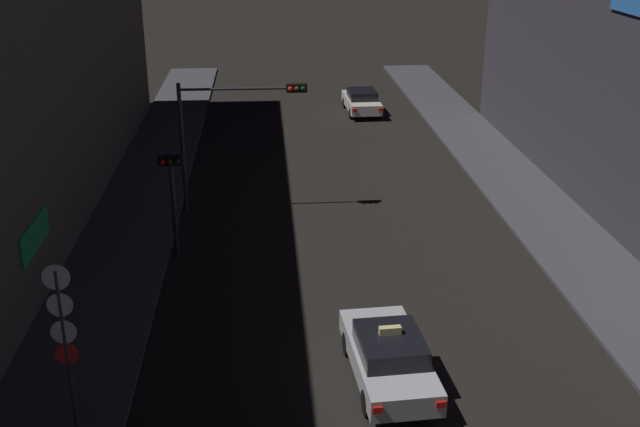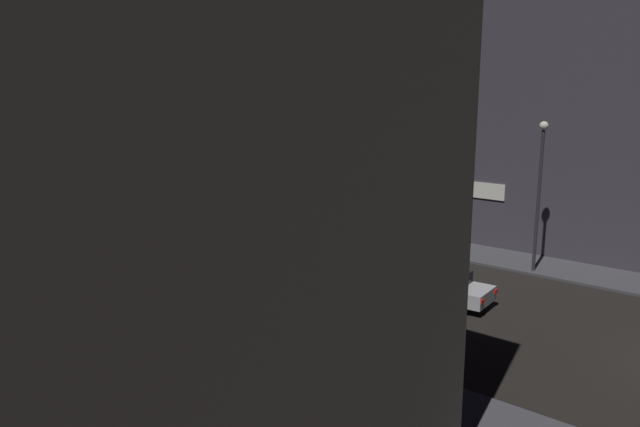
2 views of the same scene
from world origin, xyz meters
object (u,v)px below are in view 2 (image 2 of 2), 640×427
Objects in this scene: traffic_light_overhead at (174,195)px; sign_pole_left at (373,298)px; street_lamp_near_block at (540,179)px; taxi at (440,286)px; far_car at (126,200)px; traffic_light_left_kerb at (196,239)px.

sign_pole_left is (-3.21, -14.13, -1.16)m from traffic_light_overhead.
street_lamp_near_block reaches higher than traffic_light_overhead.
street_lamp_near_block is at bearing 0.80° from sign_pole_left.
far_car is at bearing 84.28° from taxi.
taxi is 0.87× the size of traffic_light_overhead.
traffic_light_overhead is at bearing 64.29° from traffic_light_left_kerb.
sign_pole_left reaches higher than traffic_light_left_kerb.
sign_pole_left is at bearing -179.20° from street_lamp_near_block.
sign_pole_left is 14.38m from street_lamp_near_block.
traffic_light_overhead is 17.78m from street_lamp_near_block.
sign_pole_left is (-10.30, -29.66, 1.94)m from far_car.
far_car is at bearing 65.47° from traffic_light_overhead.
sign_pole_left is at bearing -167.11° from taxi.
traffic_light_left_kerb is 0.86× the size of sign_pole_left.
taxi is 1.01× the size of far_car.
sign_pole_left is (-7.50, -1.72, 1.94)m from taxi.
traffic_light_left_kerb reaches higher than taxi.
traffic_light_left_kerb is at bearing -114.78° from far_car.
far_car is at bearing 65.22° from traffic_light_left_kerb.
traffic_light_left_kerb is (-1.93, -4.01, -1.17)m from traffic_light_overhead.
taxi is 0.62× the size of street_lamp_near_block.
far_car is 21.61m from traffic_light_left_kerb.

